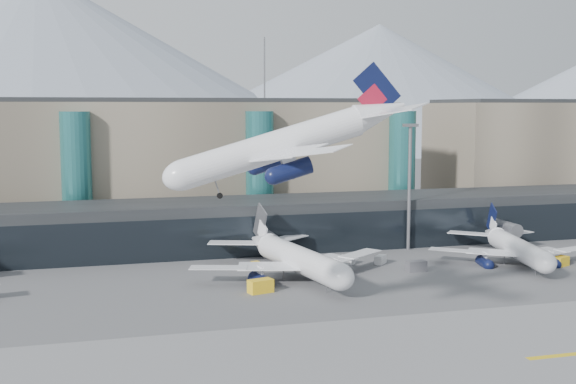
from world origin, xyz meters
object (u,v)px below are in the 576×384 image
Objects in this scene: hero_jet at (296,135)px; veh_d at (380,260)px; veh_b at (257,266)px; veh_h at (261,286)px; jet_parked_right at (512,240)px; lightmast_mid at (409,179)px; veh_c at (416,266)px; jet_parked_mid at (290,249)px; veh_g at (347,260)px; veh_e at (561,261)px.

hero_jet is 11.59× the size of veh_d.
veh_h is at bearing 158.76° from veh_b.
lightmast_mid is at bearing 53.60° from jet_parked_right.
hero_jet is at bearing -134.99° from veh_c.
veh_d is (18.55, 4.45, -3.90)m from jet_parked_mid.
veh_h is (-26.22, -14.55, 0.27)m from veh_d.
lightmast_mid is 0.81× the size of hero_jet.
lightmast_mid is 11.49× the size of veh_b.
veh_g is (-9.79, 8.87, -0.18)m from veh_c.
jet_parked_right reaches higher than veh_e.
jet_parked_right is 21.34m from veh_c.
jet_parked_right is 15.00× the size of veh_b.
lightmast_mid reaches higher than veh_b.
veh_b is at bearing 26.63° from jet_parked_mid.
jet_parked_right is 51.89m from veh_h.
veh_c is at bearing 150.40° from veh_e.
veh_b is 0.65× the size of veh_c.
veh_d reaches higher than veh_b.
veh_b is at bearing 143.88° from veh_e.
jet_parked_right is at bearing -100.20° from jet_parked_mid.
veh_g reaches higher than veh_b.
veh_b is at bearing 63.78° from veh_h.
veh_e is (6.50, -5.80, -3.19)m from jet_parked_right.
lightmast_mid is 34.47m from jet_parked_mid.
hero_jet is at bearing -126.83° from lightmast_mid.
veh_b is 0.59× the size of veh_h.
jet_parked_mid reaches higher than veh_g.
veh_c is at bearing 5.34° from veh_g.
lightmast_mid is 20.53m from veh_d.
veh_d is at bearing 91.22° from jet_parked_right.
jet_parked_mid is 14.03× the size of veh_d.
jet_parked_mid is at bearing -154.03° from veh_b.
veh_h is (-20.14, -15.93, 0.27)m from veh_g.
jet_parked_right is 9.27m from veh_e.
veh_c is at bearing 109.64° from jet_parked_right.
veh_g is at bearing 90.80° from jet_parked_right.
lightmast_mid is 23.40m from jet_parked_right.
jet_parked_mid is 12.30× the size of veh_e.
veh_e is at bearing -65.92° from veh_d.
jet_parked_mid is at bearing 146.12° from veh_d.
veh_d is at bearing -86.45° from jet_parked_mid.
veh_e is at bearing -113.26° from veh_b.
veh_c is at bearing -107.72° from jet_parked_mid.
hero_jet is 55.06m from veh_d.
veh_h is at bearing -94.13° from veh_g.
veh_b is at bearing -164.69° from lightmast_mid.
veh_g is (12.47, 5.82, -3.90)m from jet_parked_mid.
jet_parked_right reaches higher than veh_h.
veh_d is at bearing 58.03° from hero_jet.
lightmast_mid is at bearing -85.27° from veh_b.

